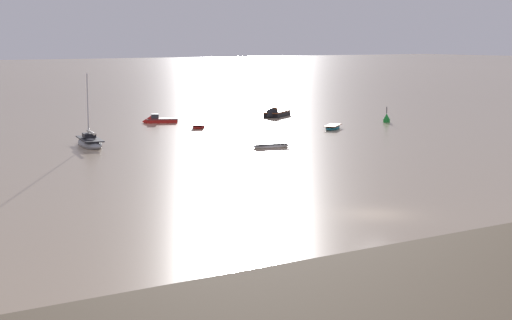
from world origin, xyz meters
TOP-DOWN VIEW (x-y plane):
  - ground_plane at (0.00, 0.00)m, footprint 800.00×800.00m
  - motorboat_moored_0 at (14.75, 60.95)m, footprint 4.96×3.46m
  - rowboat_moored_2 at (13.13, 31.34)m, footprint 4.25×2.10m
  - motorboat_moored_1 at (32.86, 59.19)m, footprint 6.49×5.45m
  - sailboat_moored_0 at (-2.13, 43.01)m, footprint 3.66×7.44m
  - rowboat_moored_5 at (29.75, 41.84)m, footprint 4.42×3.98m
  - rowboat_moored_6 at (16.50, 52.56)m, footprint 3.67×4.47m
  - channel_buoy at (41.05, 44.34)m, footprint 0.90×0.90m

SIDE VIEW (x-z plane):
  - ground_plane at x=0.00m, z-range 0.00..0.00m
  - rowboat_moored_2 at x=13.13m, z-range -0.15..0.50m
  - rowboat_moored_6 at x=16.50m, z-range -0.16..0.53m
  - rowboat_moored_5 at x=29.75m, z-range -0.16..0.54m
  - motorboat_moored_0 at x=14.75m, z-range -0.63..1.17m
  - motorboat_moored_1 at x=32.86m, z-range -0.79..1.39m
  - sailboat_moored_0 at x=-2.13m, z-range -3.65..4.34m
  - channel_buoy at x=41.05m, z-range -0.69..1.61m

